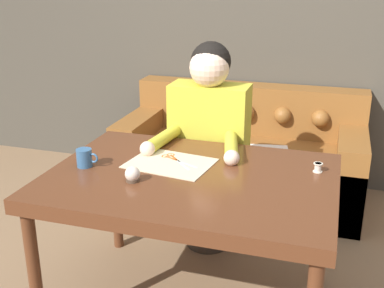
{
  "coord_description": "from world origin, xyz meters",
  "views": [
    {
      "loc": [
        0.59,
        -1.97,
        1.65
      ],
      "look_at": [
        -0.07,
        0.18,
        0.85
      ],
      "focal_mm": 45.0,
      "sensor_mm": 36.0,
      "label": 1
    }
  ],
  "objects_px": {
    "couch": "(241,158)",
    "mug": "(85,158)",
    "pin_cushion": "(133,175)",
    "person": "(209,145)",
    "thread_spool": "(318,168)",
    "dining_table": "(191,188)",
    "scissors": "(174,159)"
  },
  "relations": [
    {
      "from": "mug",
      "to": "pin_cushion",
      "type": "xyz_separation_m",
      "value": [
        0.3,
        -0.09,
        -0.01
      ]
    },
    {
      "from": "dining_table",
      "to": "person",
      "type": "relative_size",
      "value": 1.05
    },
    {
      "from": "person",
      "to": "mug",
      "type": "bearing_deg",
      "value": -123.84
    },
    {
      "from": "person",
      "to": "scissors",
      "type": "relative_size",
      "value": 5.7
    },
    {
      "from": "couch",
      "to": "pin_cushion",
      "type": "height_order",
      "value": "couch"
    },
    {
      "from": "scissors",
      "to": "person",
      "type": "bearing_deg",
      "value": 82.43
    },
    {
      "from": "couch",
      "to": "dining_table",
      "type": "bearing_deg",
      "value": -88.69
    },
    {
      "from": "couch",
      "to": "person",
      "type": "bearing_deg",
      "value": -93.41
    },
    {
      "from": "couch",
      "to": "scissors",
      "type": "distance_m",
      "value": 1.33
    },
    {
      "from": "thread_spool",
      "to": "pin_cushion",
      "type": "distance_m",
      "value": 0.88
    },
    {
      "from": "person",
      "to": "pin_cushion",
      "type": "relative_size",
      "value": 18.01
    },
    {
      "from": "pin_cushion",
      "to": "dining_table",
      "type": "bearing_deg",
      "value": 32.91
    },
    {
      "from": "scissors",
      "to": "mug",
      "type": "bearing_deg",
      "value": -150.89
    },
    {
      "from": "person",
      "to": "thread_spool",
      "type": "relative_size",
      "value": 28.61
    },
    {
      "from": "scissors",
      "to": "thread_spool",
      "type": "height_order",
      "value": "thread_spool"
    },
    {
      "from": "mug",
      "to": "pin_cushion",
      "type": "bearing_deg",
      "value": -17.78
    },
    {
      "from": "couch",
      "to": "pin_cushion",
      "type": "xyz_separation_m",
      "value": [
        -0.2,
        -1.56,
        0.48
      ]
    },
    {
      "from": "couch",
      "to": "scissors",
      "type": "height_order",
      "value": "couch"
    },
    {
      "from": "scissors",
      "to": "mug",
      "type": "relative_size",
      "value": 2.0
    },
    {
      "from": "mug",
      "to": "scissors",
      "type": "bearing_deg",
      "value": 29.11
    },
    {
      "from": "mug",
      "to": "thread_spool",
      "type": "height_order",
      "value": "mug"
    },
    {
      "from": "thread_spool",
      "to": "couch",
      "type": "bearing_deg",
      "value": 116.74
    },
    {
      "from": "person",
      "to": "dining_table",
      "type": "bearing_deg",
      "value": -82.62
    },
    {
      "from": "mug",
      "to": "thread_spool",
      "type": "distance_m",
      "value": 1.13
    },
    {
      "from": "pin_cushion",
      "to": "person",
      "type": "bearing_deg",
      "value": 78.68
    },
    {
      "from": "person",
      "to": "scissors",
      "type": "height_order",
      "value": "person"
    },
    {
      "from": "couch",
      "to": "mug",
      "type": "xyz_separation_m",
      "value": [
        -0.5,
        -1.46,
        0.49
      ]
    },
    {
      "from": "couch",
      "to": "pin_cushion",
      "type": "bearing_deg",
      "value": -97.32
    },
    {
      "from": "dining_table",
      "to": "couch",
      "type": "xyz_separation_m",
      "value": [
        -0.03,
        1.41,
        -0.38
      ]
    },
    {
      "from": "scissors",
      "to": "thread_spool",
      "type": "relative_size",
      "value": 5.02
    },
    {
      "from": "scissors",
      "to": "mug",
      "type": "xyz_separation_m",
      "value": [
        -0.39,
        -0.22,
        0.04
      ]
    },
    {
      "from": "couch",
      "to": "person",
      "type": "distance_m",
      "value": 0.88
    }
  ]
}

